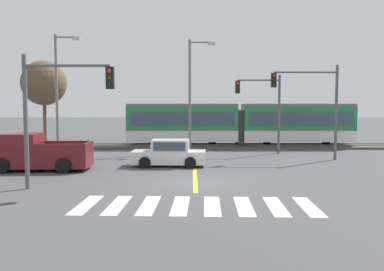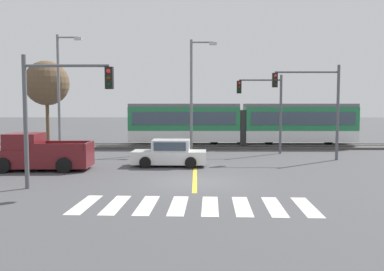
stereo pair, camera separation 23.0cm
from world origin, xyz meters
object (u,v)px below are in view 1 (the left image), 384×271
Objects in this scene: street_lamp_centre at (193,89)px; bare_tree_far_west at (45,83)px; pickup_truck at (38,155)px; traffic_light_far_right at (265,102)px; light_rail_tram at (241,123)px; street_lamp_west at (60,86)px; sedan_crossing at (170,154)px; traffic_light_mid_right at (315,97)px; traffic_light_near_left at (58,100)px.

bare_tree_far_west is (-13.88, 7.61, 0.81)m from street_lamp_centre.
traffic_light_far_right is (13.47, 7.66, 2.90)m from pickup_truck.
light_rail_tram is 14.57m from street_lamp_west.
street_lamp_centre is 15.85m from bare_tree_far_west.
pickup_truck reaches higher than sedan_crossing.
traffic_light_far_right is (1.20, -4.47, 1.69)m from light_rail_tram.
bare_tree_far_west reaches higher than traffic_light_mid_right.
light_rail_tram is at bearing 60.82° from traffic_light_near_left.
bare_tree_far_west is at bearing 150.08° from traffic_light_mid_right.
bare_tree_far_west is at bearing 154.64° from traffic_light_far_right.
bare_tree_far_west is (-21.59, 12.43, 1.54)m from traffic_light_mid_right.
pickup_truck is 0.98× the size of traffic_light_near_left.
pickup_truck is 0.91× the size of traffic_light_mid_right.
traffic_light_far_right reaches higher than pickup_truck.
street_lamp_centre is (-7.71, 4.81, 0.73)m from traffic_light_mid_right.
sedan_crossing is 20.27m from bare_tree_far_west.
street_lamp_centre is at bearing 0.63° from street_lamp_west.
street_lamp_centre reaches higher than traffic_light_far_right.
traffic_light_near_left is 23.18m from bare_tree_far_west.
bare_tree_far_west is at bearing 111.17° from traffic_light_near_left.
pickup_truck is 0.97× the size of traffic_light_far_right.
street_lamp_west is (-8.66, 7.44, 4.21)m from sedan_crossing.
light_rail_tram is 19.53m from traffic_light_near_left.
sedan_crossing is 0.75× the size of traffic_light_far_right.
street_lamp_centre is (-3.95, -3.06, 2.68)m from light_rail_tram.
street_lamp_centre is at bearing -28.74° from bare_tree_far_west.
sedan_crossing is 9.42m from traffic_light_far_right.
pickup_truck is at bearing -79.51° from street_lamp_west.
light_rail_tram is 8.94m from traffic_light_mid_right.
street_lamp_centre reaches higher than light_rail_tram.
light_rail_tram is 11.92m from sedan_crossing.
traffic_light_far_right is 0.68× the size of street_lamp_centre.
traffic_light_mid_right is at bearing 16.83° from sedan_crossing.
street_lamp_west reaches higher than traffic_light_mid_right.
bare_tree_far_west is at bearing 108.45° from pickup_truck.
traffic_light_far_right is at bearing 49.51° from traffic_light_near_left.
pickup_truck is at bearing -135.32° from light_rail_tram.
pickup_truck is 0.71× the size of bare_tree_far_west.
traffic_light_near_left is 16.08m from traffic_light_mid_right.
traffic_light_far_right is 0.94× the size of traffic_light_mid_right.
light_rail_tram is at bearing 115.49° from traffic_light_mid_right.
street_lamp_west reaches higher than traffic_light_near_left.
traffic_light_near_left reaches higher than pickup_truck.
traffic_light_far_right is 4.27m from traffic_light_mid_right.
street_lamp_west reaches higher than street_lamp_centre.
traffic_light_far_right is 0.65× the size of street_lamp_west.
traffic_light_mid_right is (9.03, 2.73, 3.30)m from sedan_crossing.
street_lamp_west is (-4.44, 13.82, 1.23)m from traffic_light_near_left.
light_rail_tram is 2.21× the size of street_lamp_centre.
traffic_light_mid_right is at bearing -14.90° from street_lamp_west.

